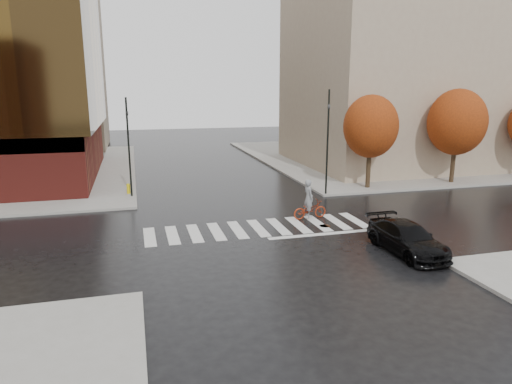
# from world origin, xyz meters

# --- Properties ---
(ground) EXTENTS (120.00, 120.00, 0.00)m
(ground) POSITION_xyz_m (0.00, 0.00, 0.00)
(ground) COLOR black
(ground) RESTS_ON ground
(sidewalk_ne) EXTENTS (30.00, 30.00, 0.15)m
(sidewalk_ne) POSITION_xyz_m (21.00, 21.00, 0.07)
(sidewalk_ne) COLOR gray
(sidewalk_ne) RESTS_ON ground
(crosswalk) EXTENTS (12.00, 3.00, 0.01)m
(crosswalk) POSITION_xyz_m (0.00, 0.50, 0.01)
(crosswalk) COLOR silver
(crosswalk) RESTS_ON ground
(building_ne_tan) EXTENTS (16.00, 16.00, 18.00)m
(building_ne_tan) POSITION_xyz_m (17.00, 17.00, 9.15)
(building_ne_tan) COLOR gray
(building_ne_tan) RESTS_ON sidewalk_ne
(building_nw_far) EXTENTS (14.00, 12.00, 20.00)m
(building_nw_far) POSITION_xyz_m (-16.00, 37.00, 10.15)
(building_nw_far) COLOR gray
(building_nw_far) RESTS_ON sidewalk_nw
(tree_ne_a) EXTENTS (3.80, 3.80, 6.50)m
(tree_ne_a) POSITION_xyz_m (10.00, 7.40, 4.46)
(tree_ne_a) COLOR #2F2015
(tree_ne_a) RESTS_ON sidewalk_ne
(tree_ne_b) EXTENTS (4.20, 4.20, 6.89)m
(tree_ne_b) POSITION_xyz_m (17.00, 7.40, 4.62)
(tree_ne_b) COLOR #2F2015
(tree_ne_b) RESTS_ON sidewalk_ne
(sedan) EXTENTS (2.00, 4.63, 1.33)m
(sedan) POSITION_xyz_m (5.35, -4.64, 0.66)
(sedan) COLOR black
(sedan) RESTS_ON ground
(cyclist) EXTENTS (2.01, 0.86, 2.22)m
(cyclist) POSITION_xyz_m (3.20, 1.47, 0.76)
(cyclist) COLOR #A12A0E
(cyclist) RESTS_ON ground
(traffic_light_nw) EXTENTS (0.20, 0.19, 6.37)m
(traffic_light_nw) POSITION_xyz_m (-6.30, 9.00, 3.69)
(traffic_light_nw) COLOR black
(traffic_light_nw) RESTS_ON sidewalk_nw
(traffic_light_ne) EXTENTS (0.14, 0.17, 6.85)m
(traffic_light_ne) POSITION_xyz_m (6.30, 6.30, 4.00)
(traffic_light_ne) COLOR black
(traffic_light_ne) RESTS_ON sidewalk_ne
(fire_hydrant) EXTENTS (0.25, 0.25, 0.69)m
(fire_hydrant) POSITION_xyz_m (-6.50, 9.76, 0.53)
(fire_hydrant) COLOR #D8C10C
(fire_hydrant) RESTS_ON sidewalk_nw
(manhole) EXTENTS (0.71, 0.71, 0.01)m
(manhole) POSITION_xyz_m (3.48, -0.08, 0.01)
(manhole) COLOR #422617
(manhole) RESTS_ON ground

